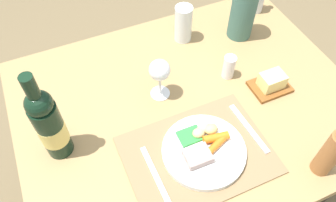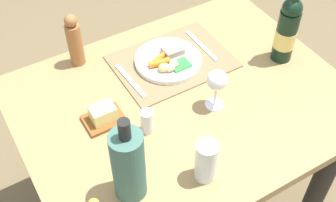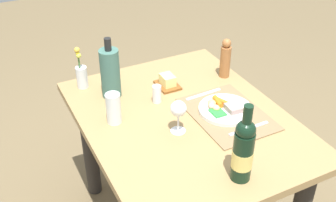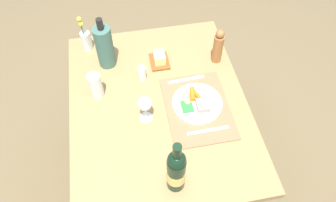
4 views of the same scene
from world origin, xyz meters
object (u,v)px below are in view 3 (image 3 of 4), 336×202
(dinner_plate, at_px, (225,109))
(salt_shaker, at_px, (157,94))
(knife, at_px, (203,94))
(water_tumbler, at_px, (114,110))
(butter_dish, at_px, (168,82))
(flower_vase, at_px, (82,74))
(cooler_bottle, at_px, (110,73))
(dining_table, at_px, (184,140))
(pepper_mill, at_px, (225,59))
(wine_bottle, at_px, (244,150))
(fork, at_px, (249,128))
(wine_glass, at_px, (178,110))

(dinner_plate, height_order, salt_shaker, salt_shaker)
(knife, bearing_deg, water_tumbler, 87.68)
(butter_dish, relative_size, flower_vase, 0.59)
(cooler_bottle, xyz_separation_m, butter_dish, (-0.05, -0.28, -0.10))
(dining_table, relative_size, butter_dish, 8.62)
(dining_table, relative_size, water_tumbler, 7.80)
(dining_table, distance_m, pepper_mill, 0.49)
(butter_dish, bearing_deg, dining_table, 169.31)
(knife, bearing_deg, dining_table, 122.33)
(butter_dish, distance_m, flower_vase, 0.43)
(wine_bottle, distance_m, butter_dish, 0.72)
(water_tumbler, bearing_deg, butter_dish, -64.48)
(butter_dish, bearing_deg, cooler_bottle, 80.86)
(fork, xyz_separation_m, wine_glass, (0.13, 0.28, 0.10))
(dining_table, xyz_separation_m, cooler_bottle, (0.32, 0.23, 0.26))
(wine_glass, distance_m, cooler_bottle, 0.43)
(dinner_plate, bearing_deg, salt_shaker, 47.49)
(cooler_bottle, relative_size, water_tumbler, 2.12)
(wine_glass, relative_size, pepper_mill, 0.72)
(pepper_mill, bearing_deg, flower_vase, 71.88)
(dinner_plate, distance_m, butter_dish, 0.35)
(fork, bearing_deg, pepper_mill, -21.07)
(wine_bottle, height_order, cooler_bottle, wine_bottle)
(cooler_bottle, height_order, water_tumbler, cooler_bottle)
(butter_dish, bearing_deg, pepper_mill, -97.41)
(wine_glass, xyz_separation_m, butter_dish, (0.35, -0.13, -0.09))
(knife, height_order, wine_bottle, wine_bottle)
(knife, bearing_deg, flower_vase, 52.11)
(wine_glass, relative_size, wine_bottle, 0.47)
(dinner_plate, xyz_separation_m, knife, (0.17, 0.01, -0.01))
(dining_table, distance_m, water_tumbler, 0.37)
(dinner_plate, distance_m, pepper_mill, 0.35)
(salt_shaker, height_order, water_tumbler, water_tumbler)
(knife, distance_m, water_tumbler, 0.47)
(dining_table, xyz_separation_m, dinner_plate, (-0.04, -0.18, 0.15))
(wine_glass, relative_size, cooler_bottle, 0.50)
(butter_dish, bearing_deg, wine_bottle, 176.01)
(fork, distance_m, wine_glass, 0.32)
(dining_table, xyz_separation_m, salt_shaker, (0.17, 0.06, 0.17))
(wine_bottle, xyz_separation_m, salt_shaker, (0.60, 0.06, -0.09))
(dining_table, height_order, butter_dish, butter_dish)
(dinner_plate, xyz_separation_m, water_tumbler, (0.16, 0.48, 0.04))
(knife, xyz_separation_m, wine_glass, (-0.20, 0.24, 0.10))
(dining_table, xyz_separation_m, fork, (-0.20, -0.20, 0.14))
(dining_table, relative_size, fork, 5.53)
(flower_vase, bearing_deg, dinner_plate, -134.79)
(dining_table, xyz_separation_m, knife, (0.12, -0.17, 0.14))
(wine_glass, distance_m, butter_dish, 0.39)
(flower_vase, bearing_deg, wine_bottle, -159.56)
(wine_bottle, bearing_deg, cooler_bottle, 17.04)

